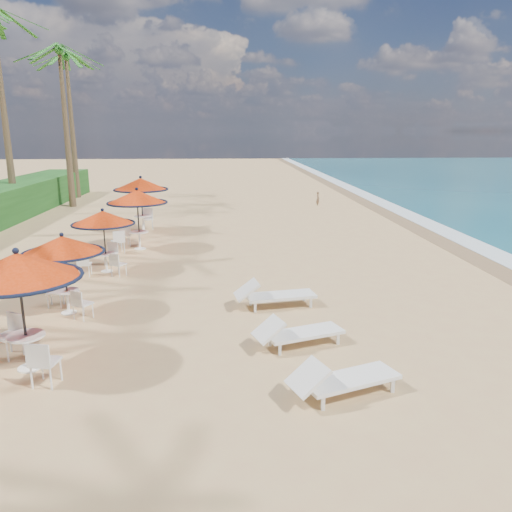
{
  "coord_description": "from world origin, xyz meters",
  "views": [
    {
      "loc": [
        -1.15,
        -9.38,
        4.69
      ],
      "look_at": [
        -0.33,
        4.51,
        1.2
      ],
      "focal_mm": 35.0,
      "sensor_mm": 36.0,
      "label": 1
    }
  ],
  "objects_px": {
    "station_3": "(135,202)",
    "lounger_near": "(341,379)",
    "station_1": "(63,252)",
    "lounger_mid": "(296,332)",
    "station_2": "(103,226)",
    "lounger_far": "(272,294)",
    "station_0": "(19,278)",
    "station_4": "(142,189)"
  },
  "relations": [
    {
      "from": "station_0",
      "to": "station_2",
      "type": "relative_size",
      "value": 1.14
    },
    {
      "from": "lounger_mid",
      "to": "station_2",
      "type": "bearing_deg",
      "value": 111.79
    },
    {
      "from": "station_3",
      "to": "lounger_mid",
      "type": "bearing_deg",
      "value": -62.37
    },
    {
      "from": "lounger_near",
      "to": "station_2",
      "type": "bearing_deg",
      "value": 104.54
    },
    {
      "from": "lounger_near",
      "to": "lounger_far",
      "type": "bearing_deg",
      "value": 78.61
    },
    {
      "from": "station_2",
      "to": "station_3",
      "type": "bearing_deg",
      "value": 81.62
    },
    {
      "from": "station_0",
      "to": "lounger_near",
      "type": "distance_m",
      "value": 6.43
    },
    {
      "from": "lounger_near",
      "to": "station_3",
      "type": "bearing_deg",
      "value": 94.37
    },
    {
      "from": "station_1",
      "to": "lounger_near",
      "type": "bearing_deg",
      "value": -36.85
    },
    {
      "from": "station_1",
      "to": "lounger_near",
      "type": "relative_size",
      "value": 0.98
    },
    {
      "from": "station_0",
      "to": "lounger_near",
      "type": "xyz_separation_m",
      "value": [
        6.06,
        -1.45,
        -1.57
      ]
    },
    {
      "from": "station_2",
      "to": "lounger_near",
      "type": "xyz_separation_m",
      "value": [
        6.16,
        -8.68,
        -1.25
      ]
    },
    {
      "from": "lounger_far",
      "to": "lounger_near",
      "type": "bearing_deg",
      "value": -90.49
    },
    {
      "from": "lounger_far",
      "to": "station_2",
      "type": "bearing_deg",
      "value": 134.2
    },
    {
      "from": "station_0",
      "to": "lounger_mid",
      "type": "distance_m",
      "value": 5.82
    },
    {
      "from": "station_2",
      "to": "station_0",
      "type": "bearing_deg",
      "value": -89.23
    },
    {
      "from": "station_4",
      "to": "lounger_near",
      "type": "relative_size",
      "value": 1.2
    },
    {
      "from": "station_1",
      "to": "station_4",
      "type": "relative_size",
      "value": 0.82
    },
    {
      "from": "station_0",
      "to": "lounger_mid",
      "type": "bearing_deg",
      "value": 7.71
    },
    {
      "from": "lounger_mid",
      "to": "lounger_far",
      "type": "relative_size",
      "value": 0.94
    },
    {
      "from": "lounger_near",
      "to": "lounger_far",
      "type": "height_order",
      "value": "lounger_far"
    },
    {
      "from": "station_1",
      "to": "lounger_near",
      "type": "distance_m",
      "value": 7.9
    },
    {
      "from": "station_1",
      "to": "lounger_mid",
      "type": "distance_m",
      "value": 6.37
    },
    {
      "from": "station_3",
      "to": "lounger_near",
      "type": "bearing_deg",
      "value": -64.82
    },
    {
      "from": "station_1",
      "to": "station_3",
      "type": "bearing_deg",
      "value": 85.6
    },
    {
      "from": "station_0",
      "to": "station_3",
      "type": "height_order",
      "value": "station_0"
    },
    {
      "from": "station_0",
      "to": "station_1",
      "type": "relative_size",
      "value": 1.16
    },
    {
      "from": "station_3",
      "to": "lounger_far",
      "type": "xyz_separation_m",
      "value": [
        4.87,
        -7.25,
        -1.55
      ]
    },
    {
      "from": "station_4",
      "to": "station_2",
      "type": "bearing_deg",
      "value": -91.2
    },
    {
      "from": "station_4",
      "to": "lounger_mid",
      "type": "distance_m",
      "value": 14.78
    },
    {
      "from": "station_3",
      "to": "lounger_near",
      "type": "distance_m",
      "value": 13.4
    },
    {
      "from": "station_4",
      "to": "lounger_near",
      "type": "distance_m",
      "value": 17.0
    },
    {
      "from": "station_0",
      "to": "station_3",
      "type": "bearing_deg",
      "value": 87.85
    },
    {
      "from": "lounger_mid",
      "to": "lounger_far",
      "type": "distance_m",
      "value": 2.61
    },
    {
      "from": "lounger_mid",
      "to": "station_4",
      "type": "bearing_deg",
      "value": 92.71
    },
    {
      "from": "station_1",
      "to": "station_0",
      "type": "bearing_deg",
      "value": -86.98
    },
    {
      "from": "lounger_far",
      "to": "station_4",
      "type": "bearing_deg",
      "value": 105.42
    },
    {
      "from": "lounger_near",
      "to": "station_0",
      "type": "bearing_deg",
      "value": 145.74
    },
    {
      "from": "station_2",
      "to": "lounger_mid",
      "type": "bearing_deg",
      "value": -48.93
    },
    {
      "from": "station_2",
      "to": "station_3",
      "type": "relative_size",
      "value": 0.88
    },
    {
      "from": "station_1",
      "to": "station_2",
      "type": "relative_size",
      "value": 0.99
    },
    {
      "from": "station_2",
      "to": "station_4",
      "type": "relative_size",
      "value": 0.83
    }
  ]
}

